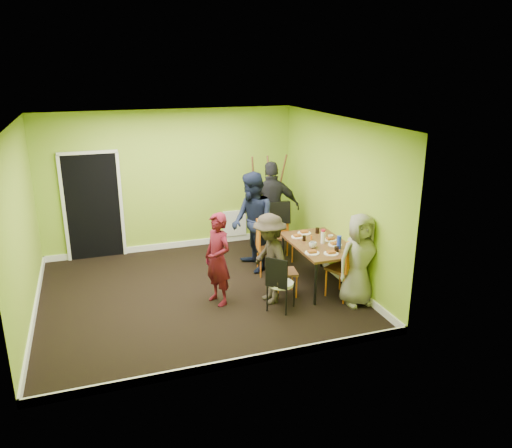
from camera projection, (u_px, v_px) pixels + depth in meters
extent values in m
plane|color=black|center=(197.00, 293.00, 8.26)|extent=(5.00, 5.00, 0.00)
cube|color=#8FB92F|center=(170.00, 181.00, 9.86)|extent=(5.00, 0.04, 2.80)
cube|color=#8FB92F|center=(235.00, 264.00, 5.80)|extent=(5.00, 0.04, 2.80)
cube|color=#8FB92F|center=(21.00, 228.00, 7.07)|extent=(0.04, 4.50, 2.80)
cube|color=#8FB92F|center=(337.00, 199.00, 8.59)|extent=(0.04, 4.50, 2.80)
cube|color=white|center=(191.00, 121.00, 7.40)|extent=(5.00, 4.50, 0.04)
cube|color=black|center=(93.00, 207.00, 9.49)|extent=(1.00, 0.05, 2.04)
cube|color=white|center=(235.00, 223.00, 10.54)|extent=(0.50, 0.04, 0.55)
cylinder|color=black|center=(315.00, 284.00, 7.74)|extent=(0.04, 0.04, 0.71)
cylinder|color=black|center=(360.00, 277.00, 7.98)|extent=(0.04, 0.04, 0.71)
cylinder|color=black|center=(283.00, 253.00, 8.99)|extent=(0.04, 0.04, 0.71)
cylinder|color=black|center=(322.00, 249.00, 9.23)|extent=(0.04, 0.04, 0.71)
cube|color=brown|center=(320.00, 244.00, 8.37)|extent=(0.90, 1.50, 0.04)
cylinder|color=orange|center=(258.00, 258.00, 9.12)|extent=(0.03, 0.03, 0.46)
cylinder|color=orange|center=(261.00, 265.00, 8.79)|extent=(0.03, 0.03, 0.46)
cylinder|color=orange|center=(277.00, 257.00, 9.16)|extent=(0.03, 0.03, 0.46)
cylinder|color=orange|center=(280.00, 264.00, 8.83)|extent=(0.03, 0.03, 0.46)
cube|color=brown|center=(269.00, 249.00, 8.90)|extent=(0.48, 0.48, 0.04)
cube|color=orange|center=(258.00, 235.00, 8.79)|extent=(0.10, 0.39, 0.52)
cylinder|color=orange|center=(274.00, 280.00, 8.26)|extent=(0.02, 0.02, 0.40)
cylinder|color=orange|center=(278.00, 288.00, 7.97)|extent=(0.02, 0.02, 0.40)
cylinder|color=orange|center=(292.00, 279.00, 8.30)|extent=(0.02, 0.02, 0.40)
cylinder|color=orange|center=(296.00, 287.00, 8.02)|extent=(0.02, 0.02, 0.40)
cube|color=brown|center=(285.00, 272.00, 8.08)|extent=(0.41, 0.41, 0.04)
cube|color=orange|center=(275.00, 259.00, 7.98)|extent=(0.08, 0.34, 0.44)
cylinder|color=orange|center=(287.00, 244.00, 9.79)|extent=(0.03, 0.03, 0.48)
cylinder|color=orange|center=(269.00, 245.00, 9.72)|extent=(0.03, 0.03, 0.48)
cylinder|color=orange|center=(292.00, 250.00, 9.45)|extent=(0.03, 0.03, 0.48)
cylinder|color=orange|center=(274.00, 252.00, 9.38)|extent=(0.03, 0.03, 0.48)
cube|color=brown|center=(281.00, 236.00, 9.51)|extent=(0.48, 0.48, 0.04)
cube|color=orange|center=(278.00, 218.00, 9.61)|extent=(0.41, 0.08, 0.54)
cylinder|color=orange|center=(344.00, 290.00, 7.81)|extent=(0.03, 0.03, 0.49)
cylinder|color=orange|center=(358.00, 283.00, 8.05)|extent=(0.03, 0.03, 0.49)
cylinder|color=orange|center=(326.00, 282.00, 8.07)|extent=(0.03, 0.03, 0.49)
cylinder|color=orange|center=(340.00, 276.00, 8.31)|extent=(0.03, 0.03, 0.49)
cube|color=brown|center=(343.00, 269.00, 7.99)|extent=(0.57, 0.57, 0.04)
cube|color=orange|center=(354.00, 255.00, 7.75)|extent=(0.39, 0.19, 0.54)
cylinder|color=black|center=(267.00, 299.00, 7.59)|extent=(0.02, 0.02, 0.41)
cylinder|color=black|center=(286.00, 303.00, 7.46)|extent=(0.02, 0.02, 0.41)
cylinder|color=black|center=(276.00, 291.00, 7.86)|extent=(0.02, 0.02, 0.41)
cylinder|color=black|center=(294.00, 295.00, 7.73)|extent=(0.02, 0.02, 0.41)
cylinder|color=white|center=(281.00, 284.00, 7.59)|extent=(0.39, 0.39, 0.05)
cube|color=black|center=(276.00, 273.00, 7.37)|extent=(0.27, 0.27, 0.46)
cylinder|color=brown|center=(255.00, 201.00, 10.19)|extent=(0.27, 0.44, 1.90)
cylinder|color=brown|center=(277.00, 199.00, 10.34)|extent=(0.27, 0.44, 1.90)
cylinder|color=brown|center=(271.00, 203.00, 10.02)|extent=(0.04, 0.43, 1.86)
cube|color=brown|center=(267.00, 203.00, 10.24)|extent=(0.51, 0.04, 0.04)
cylinder|color=white|center=(297.00, 237.00, 8.64)|extent=(0.22, 0.22, 0.01)
cylinder|color=white|center=(312.00, 253.00, 7.91)|extent=(0.24, 0.24, 0.01)
cylinder|color=white|center=(304.00, 233.00, 8.83)|extent=(0.24, 0.24, 0.01)
cylinder|color=white|center=(331.00, 254.00, 7.88)|extent=(0.23, 0.23, 0.01)
cylinder|color=white|center=(330.00, 240.00, 8.50)|extent=(0.21, 0.21, 0.01)
cylinder|color=white|center=(335.00, 245.00, 8.27)|extent=(0.23, 0.23, 0.01)
cylinder|color=white|center=(323.00, 237.00, 8.32)|extent=(0.07, 0.07, 0.21)
cylinder|color=#1830B8|center=(339.00, 242.00, 8.08)|extent=(0.07, 0.07, 0.22)
cylinder|color=orange|center=(311.00, 237.00, 8.51)|extent=(0.03, 0.03, 0.08)
cylinder|color=black|center=(304.00, 238.00, 8.45)|extent=(0.06, 0.06, 0.09)
cylinder|color=black|center=(317.00, 230.00, 8.83)|extent=(0.07, 0.07, 0.10)
cylinder|color=black|center=(337.00, 249.00, 7.95)|extent=(0.07, 0.07, 0.09)
imported|color=white|center=(313.00, 245.00, 8.13)|extent=(0.13, 0.13, 0.10)
imported|color=white|center=(331.00, 237.00, 8.51)|extent=(0.09, 0.09, 0.08)
imported|color=#510E1B|center=(218.00, 259.00, 7.71)|extent=(0.54, 0.63, 1.48)
imported|color=black|center=(253.00, 222.00, 8.94)|extent=(0.73, 0.91, 1.81)
imported|color=#2C251D|center=(270.00, 259.00, 7.75)|extent=(0.56, 0.95, 1.45)
imported|color=black|center=(272.00, 209.00, 9.70)|extent=(1.15, 0.63, 1.85)
imported|color=gray|center=(359.00, 260.00, 7.69)|extent=(0.73, 0.49, 1.48)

